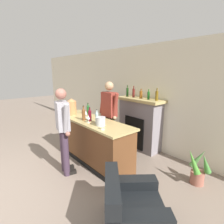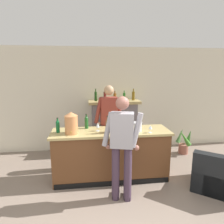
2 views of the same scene
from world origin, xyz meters
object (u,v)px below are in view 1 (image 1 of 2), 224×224
Objects in this scene: wine_bottle_port_short at (97,117)px; ice_bucket_steel at (101,121)px; wine_bottle_cabernet_heavy at (71,108)px; armchair_black at (129,212)px; wine_glass_front_right at (103,124)px; person_bartender at (109,115)px; potted_plant_corner at (198,169)px; wine_bottle_chardonnay_pale at (88,109)px; fireplace_stone at (140,123)px; wine_glass_by_dispenser at (88,117)px; copper_dispenser at (71,107)px; wine_bottle_burgundy_dark at (84,114)px; wine_glass_back_row at (86,113)px; person_customer at (63,128)px; wine_bottle_riesling_slim at (90,115)px.

ice_bucket_steel is at bearing -14.54° from wine_bottle_port_short.
wine_bottle_cabernet_heavy is at bearing 175.44° from ice_bucket_steel.
wine_glass_front_right is (-1.17, 0.47, 0.84)m from armchair_black.
wine_bottle_port_short is at bearing -2.92° from wine_bottle_cabernet_heavy.
person_bartender reaches higher than wine_bottle_cabernet_heavy.
wine_bottle_chardonnay_pale is at bearing -163.36° from potted_plant_corner.
wine_bottle_port_short is (0.03, -1.44, 0.42)m from fireplace_stone.
wine_glass_by_dispenser is at bearing -135.77° from wine_bottle_port_short.
person_bartender is 6.15× the size of wine_bottle_chardonnay_pale.
person_bartender reaches higher than wine_bottle_port_short.
potted_plant_corner is (1.79, -0.42, -0.39)m from fireplace_stone.
wine_bottle_cabernet_heavy is (-3.05, -0.95, 0.81)m from potted_plant_corner.
fireplace_stone is at bearing 86.45° from wine_glass_by_dispenser.
armchair_black is at bearing -12.91° from copper_dispenser.
wine_bottle_burgundy_dark is 2.00× the size of wine_glass_by_dispenser.
wine_glass_front_right is (1.46, -0.13, -0.10)m from copper_dispenser.
copper_dispenser is at bearing -159.15° from potted_plant_corner.
wine_bottle_cabernet_heavy reaches higher than wine_glass_back_row.
ice_bucket_steel is 0.69× the size of wine_bottle_cabernet_heavy.
wine_bottle_burgundy_dark is (-0.09, -0.66, 0.12)m from person_bartender.
person_bartender is 1.02m from wine_glass_front_right.
copper_dispenser is 1.23× the size of wine_bottle_burgundy_dark.
fireplace_stone is 5.66× the size of wine_bottle_chardonnay_pale.
wine_glass_front_right is at bearing 38.76° from person_customer.
ice_bucket_steel is (-1.55, -1.07, 0.77)m from potted_plant_corner.
wine_glass_back_row is at bearing -157.46° from potted_plant_corner.
copper_dispenser reaches higher than armchair_black.
wine_glass_by_dispenser reaches higher than wine_glass_front_right.
wine_glass_back_row is (-0.18, 0.17, -0.04)m from wine_bottle_burgundy_dark.
wine_glass_by_dispenser reaches higher than wine_glass_back_row.
wine_bottle_riesling_slim is at bearing 134.19° from wine_glass_by_dispenser.
person_bartender is at bearing 93.42° from person_customer.
wine_bottle_burgundy_dark is at bearing 174.64° from wine_glass_front_right.
wine_bottle_riesling_slim is at bearing -173.07° from wine_bottle_port_short.
armchair_black is 3.10m from wine_bottle_cabernet_heavy.
wine_glass_front_right is at bearing -46.25° from person_bartender.
copper_dispenser reaches higher than wine_glass_by_dispenser.
wine_bottle_cabernet_heavy is (-1.02, -0.49, 0.10)m from person_bartender.
fireplace_stone reaches higher than wine_glass_back_row.
wine_glass_by_dispenser is at bearing -5.40° from copper_dispenser.
armchair_black is at bearing -18.67° from wine_bottle_riesling_slim.
fireplace_stone is at bearing 99.12° from ice_bucket_steel.
ice_bucket_steel is 0.44m from wine_bottle_riesling_slim.
person_customer reaches higher than wine_bottle_cabernet_heavy.
person_bartender is 0.77m from ice_bucket_steel.
person_bartender is at bearing 147.19° from armchair_black.
fireplace_stone is 2.46× the size of potted_plant_corner.
wine_glass_front_right is (0.79, -0.07, -0.05)m from wine_bottle_burgundy_dark.
person_customer is 1.24m from person_bartender.
wine_bottle_chardonnay_pale is (0.28, 0.31, -0.07)m from copper_dispenser.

